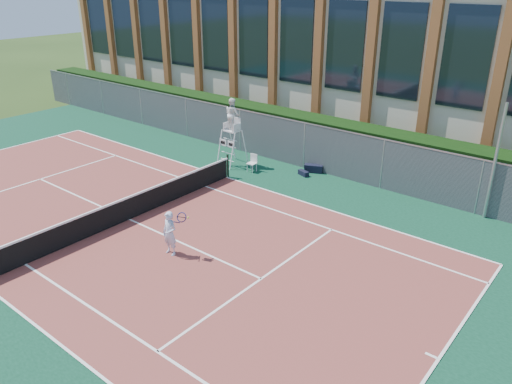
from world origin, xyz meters
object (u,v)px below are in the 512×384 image
Objects in this scene: steel_pole at (495,163)px; plastic_chair at (253,161)px; tennis_player at (170,233)px; umpire_chair at (232,116)px.

plastic_chair is (-9.99, -1.79, -1.74)m from steel_pole.
plastic_chair is 8.10m from tennis_player.
umpire_chair is 2.35m from plastic_chair.
umpire_chair reaches higher than tennis_player.
steel_pole is 2.88× the size of tennis_player.
steel_pole is 10.30m from plastic_chair.
umpire_chair is 2.14× the size of tennis_player.
steel_pole is at bearing 52.40° from tennis_player.
tennis_player is at bearing -127.60° from steel_pole.
plastic_chair is at bearing 109.83° from tennis_player.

